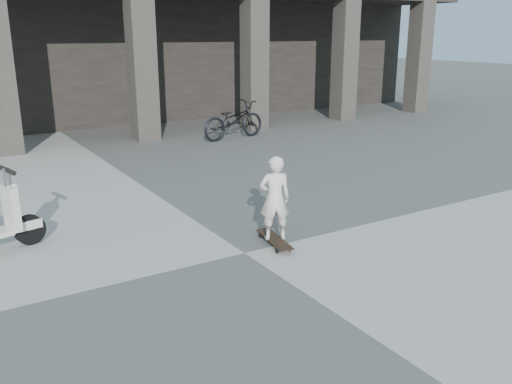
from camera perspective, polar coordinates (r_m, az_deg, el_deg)
ground at (r=7.43m, az=-1.21°, el=-6.45°), size 90.00×90.00×0.00m
colonnade at (r=19.98m, az=-22.52°, el=15.67°), size 28.00×8.82×6.00m
longboard at (r=7.71m, az=1.96°, el=-5.04°), size 0.37×0.92×0.09m
child at (r=7.50m, az=2.00°, el=-0.65°), size 0.51×0.43×1.20m
bicycle at (r=15.32m, az=-2.39°, el=7.56°), size 2.08×0.98×1.05m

